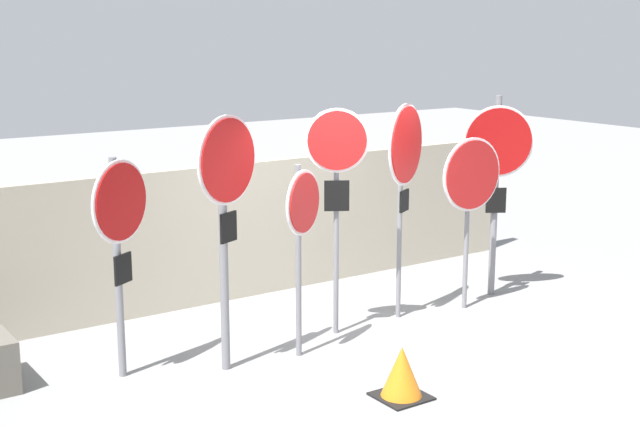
{
  "coord_description": "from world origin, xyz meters",
  "views": [
    {
      "loc": [
        -5.59,
        -7.61,
        3.39
      ],
      "look_at": [
        -0.42,
        0.0,
        1.44
      ],
      "focal_mm": 50.0,
      "sensor_mm": 36.0,
      "label": 1
    }
  ],
  "objects_px": {
    "stop_sign_2": "(302,219)",
    "stop_sign_5": "(471,183)",
    "stop_sign_1": "(226,193)",
    "stop_sign_4": "(405,158)",
    "stop_sign_0": "(120,224)",
    "traffic_cone_0": "(402,372)",
    "stop_sign_6": "(497,162)",
    "stop_sign_3": "(337,167)"
  },
  "relations": [
    {
      "from": "stop_sign_2",
      "to": "stop_sign_6",
      "type": "xyz_separation_m",
      "value": [
        3.17,
        0.43,
        0.26
      ]
    },
    {
      "from": "stop_sign_0",
      "to": "stop_sign_3",
      "type": "height_order",
      "value": "stop_sign_3"
    },
    {
      "from": "stop_sign_5",
      "to": "stop_sign_6",
      "type": "xyz_separation_m",
      "value": [
        0.65,
        0.23,
        0.17
      ]
    },
    {
      "from": "stop_sign_3",
      "to": "stop_sign_5",
      "type": "height_order",
      "value": "stop_sign_3"
    },
    {
      "from": "traffic_cone_0",
      "to": "stop_sign_3",
      "type": "bearing_deg",
      "value": 74.2
    },
    {
      "from": "stop_sign_0",
      "to": "stop_sign_5",
      "type": "xyz_separation_m",
      "value": [
        4.25,
        -0.31,
        0.02
      ]
    },
    {
      "from": "stop_sign_5",
      "to": "traffic_cone_0",
      "type": "height_order",
      "value": "stop_sign_5"
    },
    {
      "from": "stop_sign_1",
      "to": "stop_sign_4",
      "type": "bearing_deg",
      "value": -17.12
    },
    {
      "from": "stop_sign_1",
      "to": "stop_sign_4",
      "type": "relative_size",
      "value": 1.01
    },
    {
      "from": "stop_sign_4",
      "to": "traffic_cone_0",
      "type": "distance_m",
      "value": 2.85
    },
    {
      "from": "stop_sign_0",
      "to": "stop_sign_1",
      "type": "relative_size",
      "value": 0.85
    },
    {
      "from": "stop_sign_2",
      "to": "stop_sign_5",
      "type": "height_order",
      "value": "stop_sign_5"
    },
    {
      "from": "stop_sign_1",
      "to": "stop_sign_6",
      "type": "height_order",
      "value": "stop_sign_1"
    },
    {
      "from": "stop_sign_2",
      "to": "stop_sign_5",
      "type": "xyz_separation_m",
      "value": [
        2.52,
        0.19,
        0.09
      ]
    },
    {
      "from": "stop_sign_1",
      "to": "stop_sign_5",
      "type": "relative_size",
      "value": 1.22
    },
    {
      "from": "stop_sign_3",
      "to": "stop_sign_4",
      "type": "xyz_separation_m",
      "value": [
        0.97,
        0.03,
        0.01
      ]
    },
    {
      "from": "stop_sign_1",
      "to": "traffic_cone_0",
      "type": "bearing_deg",
      "value": -80.3
    },
    {
      "from": "stop_sign_0",
      "to": "traffic_cone_0",
      "type": "bearing_deg",
      "value": -75.13
    },
    {
      "from": "stop_sign_1",
      "to": "stop_sign_3",
      "type": "distance_m",
      "value": 1.51
    },
    {
      "from": "stop_sign_3",
      "to": "stop_sign_6",
      "type": "relative_size",
      "value": 1.0
    },
    {
      "from": "stop_sign_4",
      "to": "stop_sign_0",
      "type": "bearing_deg",
      "value": 149.61
    },
    {
      "from": "stop_sign_6",
      "to": "traffic_cone_0",
      "type": "distance_m",
      "value": 3.81
    },
    {
      "from": "stop_sign_1",
      "to": "stop_sign_0",
      "type": "bearing_deg",
      "value": 132.31
    },
    {
      "from": "stop_sign_3",
      "to": "stop_sign_5",
      "type": "relative_size",
      "value": 1.2
    },
    {
      "from": "traffic_cone_0",
      "to": "stop_sign_6",
      "type": "bearing_deg",
      "value": 31.43
    },
    {
      "from": "stop_sign_2",
      "to": "traffic_cone_0",
      "type": "relative_size",
      "value": 4.07
    },
    {
      "from": "stop_sign_3",
      "to": "traffic_cone_0",
      "type": "bearing_deg",
      "value": -75.46
    },
    {
      "from": "stop_sign_1",
      "to": "stop_sign_4",
      "type": "height_order",
      "value": "stop_sign_1"
    },
    {
      "from": "stop_sign_5",
      "to": "stop_sign_1",
      "type": "bearing_deg",
      "value": -177.31
    },
    {
      "from": "stop_sign_4",
      "to": "traffic_cone_0",
      "type": "relative_size",
      "value": 5.08
    },
    {
      "from": "stop_sign_0",
      "to": "stop_sign_4",
      "type": "relative_size",
      "value": 0.86
    },
    {
      "from": "stop_sign_1",
      "to": "stop_sign_6",
      "type": "bearing_deg",
      "value": -18.98
    },
    {
      "from": "stop_sign_2",
      "to": "stop_sign_3",
      "type": "bearing_deg",
      "value": -1.5
    },
    {
      "from": "stop_sign_1",
      "to": "stop_sign_5",
      "type": "bearing_deg",
      "value": -22.03
    },
    {
      "from": "traffic_cone_0",
      "to": "stop_sign_2",
      "type": "bearing_deg",
      "value": 97.3
    },
    {
      "from": "stop_sign_0",
      "to": "stop_sign_4",
      "type": "distance_m",
      "value": 3.41
    },
    {
      "from": "stop_sign_2",
      "to": "stop_sign_1",
      "type": "bearing_deg",
      "value": 144.42
    },
    {
      "from": "stop_sign_1",
      "to": "traffic_cone_0",
      "type": "height_order",
      "value": "stop_sign_1"
    },
    {
      "from": "stop_sign_3",
      "to": "stop_sign_4",
      "type": "relative_size",
      "value": 1.0
    },
    {
      "from": "stop_sign_2",
      "to": "stop_sign_4",
      "type": "height_order",
      "value": "stop_sign_4"
    },
    {
      "from": "stop_sign_2",
      "to": "stop_sign_4",
      "type": "relative_size",
      "value": 0.8
    },
    {
      "from": "stop_sign_2",
      "to": "stop_sign_5",
      "type": "distance_m",
      "value": 2.53
    }
  ]
}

